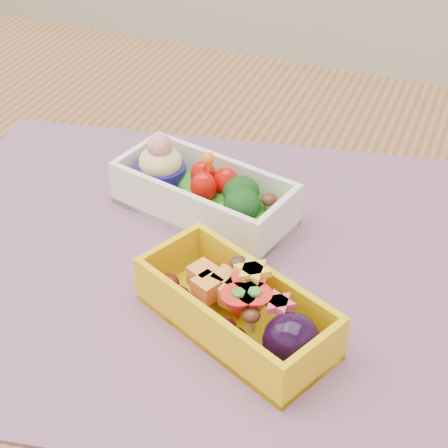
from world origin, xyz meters
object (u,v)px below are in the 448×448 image
at_px(bento_yellow, 239,309).
at_px(placemat, 213,262).
at_px(table, 191,328).
at_px(bento_white, 203,193).

bearing_deg(bento_yellow, placemat, 149.93).
bearing_deg(placemat, table, 156.47).
xyz_separation_m(placemat, bento_yellow, (0.05, -0.07, 0.02)).
height_order(placemat, bento_white, bento_white).
bearing_deg(table, placemat, -23.53).
xyz_separation_m(table, bento_yellow, (0.08, -0.08, 0.12)).
height_order(table, placemat, placemat).
xyz_separation_m(placemat, bento_white, (-0.03, 0.06, 0.02)).
distance_m(table, bento_white, 0.13).
distance_m(placemat, bento_yellow, 0.09).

